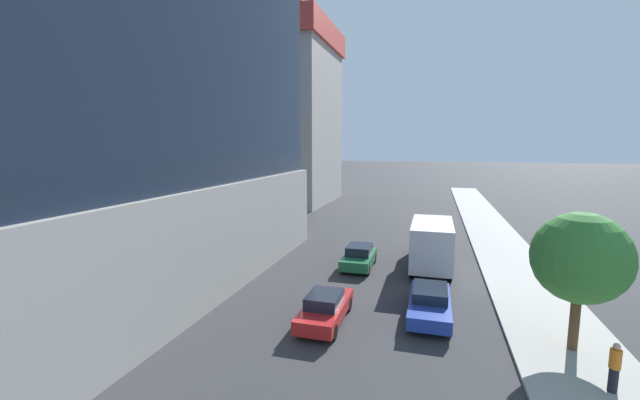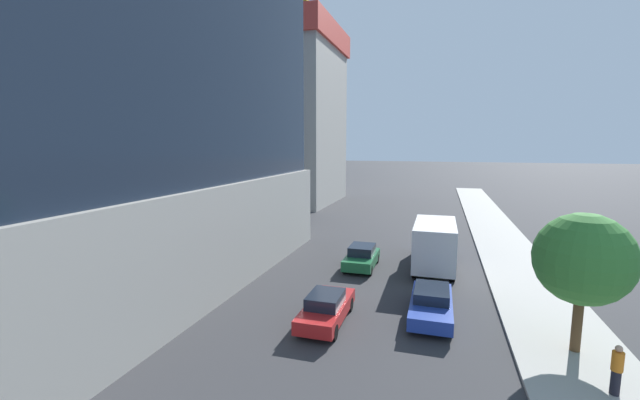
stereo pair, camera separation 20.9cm
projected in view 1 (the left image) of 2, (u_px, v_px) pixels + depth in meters
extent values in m
cube|color=#9E9B93|center=(570.00, 353.00, 15.18)|extent=(4.32, 120.00, 0.15)
cube|color=#9E9B93|center=(94.00, 230.00, 23.64)|extent=(18.46, 25.62, 5.94)
cube|color=#9E9B93|center=(286.00, 116.00, 54.62)|extent=(12.30, 15.43, 23.79)
cube|color=#C63D33|center=(285.00, 37.00, 53.18)|extent=(13.04, 16.35, 3.00)
cube|color=gold|center=(300.00, 73.00, 48.54)|extent=(0.90, 0.90, 33.35)
cylinder|color=brown|center=(575.00, 320.00, 15.24)|extent=(0.36, 0.36, 2.34)
sphere|color=#387F33|center=(580.00, 258.00, 14.90)|extent=(3.47, 3.47, 3.47)
cube|color=#233D9E|center=(430.00, 305.00, 18.51)|extent=(1.86, 4.80, 0.60)
cube|color=#19212D|center=(430.00, 292.00, 18.61)|extent=(1.56, 2.23, 0.48)
cylinder|color=black|center=(413.00, 295.00, 20.32)|extent=(0.22, 0.67, 0.67)
cylinder|color=black|center=(447.00, 299.00, 19.87)|extent=(0.22, 0.67, 0.67)
cylinder|color=black|center=(409.00, 323.00, 17.21)|extent=(0.22, 0.67, 0.67)
cylinder|color=black|center=(449.00, 327.00, 16.77)|extent=(0.22, 0.67, 0.67)
cube|color=#1E6638|center=(359.00, 259.00, 25.94)|extent=(1.83, 4.02, 0.63)
cube|color=#19212D|center=(359.00, 250.00, 25.99)|extent=(1.53, 1.99, 0.58)
cylinder|color=black|center=(351.00, 256.00, 27.50)|extent=(0.22, 0.62, 0.62)
cylinder|color=black|center=(374.00, 258.00, 27.06)|extent=(0.22, 0.62, 0.62)
cylinder|color=black|center=(342.00, 268.00, 24.89)|extent=(0.22, 0.62, 0.62)
cylinder|color=black|center=(368.00, 270.00, 24.45)|extent=(0.22, 0.62, 0.62)
cube|color=red|center=(325.00, 310.00, 17.96)|extent=(1.70, 4.43, 0.61)
cube|color=#19212D|center=(325.00, 299.00, 17.72)|extent=(1.43, 1.92, 0.53)
cylinder|color=black|center=(319.00, 301.00, 19.63)|extent=(0.22, 0.66, 0.66)
cylinder|color=black|center=(348.00, 304.00, 19.22)|extent=(0.22, 0.66, 0.66)
cylinder|color=black|center=(299.00, 328.00, 16.76)|extent=(0.22, 0.66, 0.66)
cylinder|color=black|center=(333.00, 332.00, 16.36)|extent=(0.22, 0.66, 0.66)
cube|color=#1E4799|center=(432.00, 235.00, 28.77)|extent=(2.47, 2.22, 1.85)
cube|color=silver|center=(432.00, 243.00, 24.88)|extent=(2.47, 5.55, 2.63)
cylinder|color=black|center=(416.00, 248.00, 29.21)|extent=(0.30, 0.94, 0.94)
cylinder|color=black|center=(447.00, 250.00, 28.62)|extent=(0.30, 0.94, 0.94)
cylinder|color=black|center=(412.00, 270.00, 24.05)|extent=(0.30, 0.94, 0.94)
cylinder|color=black|center=(450.00, 273.00, 23.46)|extent=(0.30, 0.94, 0.94)
cylinder|color=black|center=(613.00, 380.00, 12.67)|extent=(0.28, 0.28, 0.81)
cylinder|color=orange|center=(615.00, 359.00, 12.57)|extent=(0.34, 0.34, 0.62)
sphere|color=tan|center=(617.00, 347.00, 12.51)|extent=(0.22, 0.22, 0.22)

